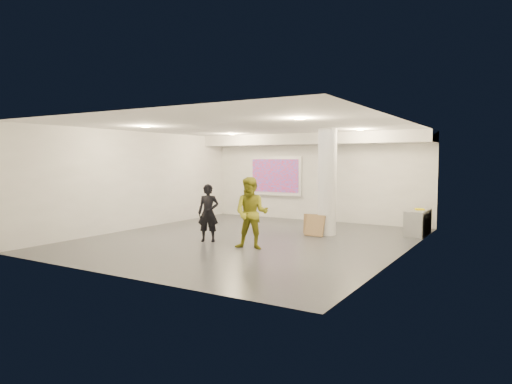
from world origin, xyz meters
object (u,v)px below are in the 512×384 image
Objects in this scene: column at (327,182)px; projection_screen at (275,176)px; credenza at (418,222)px; man at (251,213)px; woman at (208,213)px.

column is 1.43× the size of projection_screen.
projection_screen is at bearing 139.44° from column.
credenza is 5.15m from man.
woman is at bearing -131.08° from column.
column is at bearing 58.63° from man.
man is at bearing -34.15° from woman.
woman is at bearing -137.65° from credenza.
projection_screen is 1.22× the size of man.
woman is (-2.24, -2.57, -0.75)m from column.
projection_screen is 5.35m from woman.
column is at bearing 25.87° from woman.
woman is (-4.46, -3.89, 0.39)m from credenza.
projection_screen is at bearing 96.34° from man.
projection_screen reaches higher than woman.
man is at bearing -104.64° from column.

